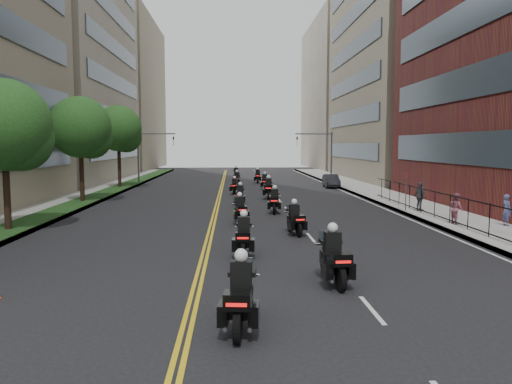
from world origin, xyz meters
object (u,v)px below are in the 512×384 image
motorcycle_1 (334,260)px  pedestrian_b (456,208)px  motorcycle_4 (240,211)px  motorcycle_10 (237,180)px  motorcycle_12 (236,175)px  motorcycle_8 (234,187)px  motorcycle_2 (244,238)px  pedestrian_a (507,210)px  motorcycle_11 (258,177)px  motorcycle_5 (275,202)px  motorcycle_9 (265,183)px  pedestrian_c (420,197)px  motorcycle_0 (241,299)px  motorcycle_3 (295,221)px  motorcycle_6 (240,196)px  parked_sedan (331,181)px  motorcycle_7 (268,189)px

motorcycle_1 → pedestrian_b: 13.40m
motorcycle_4 → motorcycle_10: size_ratio=1.02×
motorcycle_12 → motorcycle_8: bearing=-95.0°
motorcycle_2 → pedestrian_a: bearing=25.9°
motorcycle_11 → motorcycle_5: bearing=-86.5°
motorcycle_8 → motorcycle_9: 4.67m
motorcycle_1 → motorcycle_2: 4.78m
pedestrian_c → motorcycle_11: bearing=5.7°
motorcycle_11 → motorcycle_1: bearing=-85.7°
motorcycle_0 → motorcycle_9: (2.86, 35.47, -0.06)m
motorcycle_1 → motorcycle_9: motorcycle_1 is taller
motorcycle_3 → motorcycle_9: 23.37m
motorcycle_1 → motorcycle_10: bearing=90.4°
motorcycle_4 → pedestrian_a: 13.65m
motorcycle_6 → pedestrian_c: bearing=-18.5°
motorcycle_6 → pedestrian_b: 14.67m
motorcycle_0 → motorcycle_4: 15.60m
motorcycle_11 → pedestrian_a: (11.05, -30.49, 0.27)m
motorcycle_10 → motorcycle_1: bearing=-78.4°
motorcycle_8 → pedestrian_a: size_ratio=1.31×
motorcycle_2 → parked_sedan: 31.55m
motorcycle_1 → motorcycle_9: (-0.03, 31.83, -0.07)m
motorcycle_3 → pedestrian_c: size_ratio=1.27×
motorcycle_3 → motorcycle_7: 15.56m
pedestrian_a → motorcycle_9: bearing=19.6°
motorcycle_1 → motorcycle_2: bearing=119.8°
motorcycle_9 → pedestrian_a: pedestrian_a is taller
motorcycle_2 → motorcycle_4: 7.98m
motorcycle_11 → pedestrian_c: (8.78, -24.78, 0.37)m
motorcycle_0 → motorcycle_11: motorcycle_0 is taller
motorcycle_1 → motorcycle_10: 36.14m
motorcycle_5 → parked_sedan: (7.16, 18.20, -0.04)m
motorcycle_0 → motorcycle_1: size_ratio=0.99×
pedestrian_b → pedestrian_c: bearing=-8.2°
motorcycle_0 → motorcycle_9: bearing=91.4°
motorcycle_10 → pedestrian_b: 28.01m
motorcycle_0 → motorcycle_5: size_ratio=1.08×
motorcycle_9 → motorcycle_5: bearing=-87.8°
motorcycle_6 → motorcycle_0: bearing=-86.3°
motorcycle_7 → motorcycle_1: bearing=-85.3°
motorcycle_0 → motorcycle_5: (2.44, 19.55, -0.05)m
motorcycle_3 → motorcycle_9: bearing=81.8°
motorcycle_1 → motorcycle_4: size_ratio=1.12×
motorcycle_11 → motorcycle_8: bearing=-98.4°
motorcycle_11 → pedestrian_c: pedestrian_c is taller
motorcycle_2 → motorcycle_12: 39.95m
motorcycle_2 → motorcycle_0: bearing=-88.6°
motorcycle_4 → motorcycle_8: (-0.23, 16.19, -0.06)m
motorcycle_1 → motorcycle_5: (-0.45, 15.91, -0.06)m
motorcycle_5 → motorcycle_10: 20.26m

